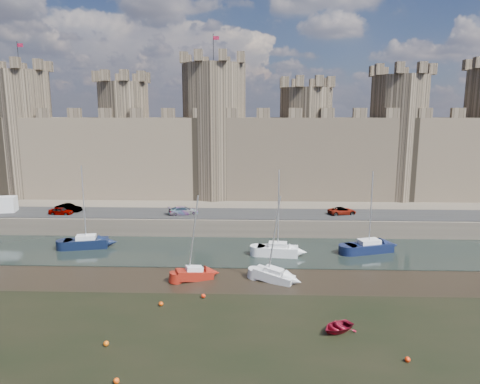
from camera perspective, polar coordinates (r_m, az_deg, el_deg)
The scene contains 20 objects.
ground at distance 33.95m, azimuth -14.95°, elevation -20.45°, with size 160.00×160.00×0.00m, color black.
water_channel at distance 55.32m, azimuth -7.73°, elevation -7.75°, with size 160.00×12.00×0.08m, color black.
quay at distance 89.69m, azimuth -3.92°, elevation 0.17°, with size 160.00×60.00×2.50m, color #4C443A.
road at distance 64.15m, azimuth -6.30°, elevation -2.84°, with size 160.00×7.00×0.10m, color black.
castle at distance 76.60m, azimuth -5.41°, elevation 6.25°, with size 108.50×11.00×29.00m.
car_0 at distance 68.17m, azimuth -22.78°, elevation -2.35°, with size 1.38×3.42×1.16m, color gray.
car_1 at distance 69.61m, azimuth -21.90°, elevation -1.99°, with size 1.35×3.88×1.28m, color gray.
car_2 at distance 63.48m, azimuth -7.58°, elevation -2.47°, with size 1.77×4.36×1.26m, color gray.
car_3 at distance 64.73m, azimuth 13.46°, elevation -2.47°, with size 1.90×4.12×1.14m, color gray.
sailboat_1 at distance 59.03m, azimuth -19.80°, elevation -6.31°, with size 5.68×3.21×10.73m.
sailboat_2 at distance 52.85m, azimuth 5.05°, elevation -7.66°, with size 5.07×2.40×10.58m.
sailboat_3 at distance 56.38m, azimuth 16.79°, elevation -6.96°, with size 6.26×3.92×10.25m.
sailboat_4 at distance 45.94m, azimuth -6.11°, elevation -10.72°, with size 4.16×2.89×9.07m.
sailboat_5 at distance 45.43m, azimuth 4.52°, elevation -10.97°, with size 4.51×3.22×9.08m.
dinghy_4 at distance 36.77m, azimuth 12.90°, elevation -17.23°, with size 2.20×0.64×3.08m, color maroon.
buoy_1 at distance 40.72m, azimuth -10.50°, elevation -14.45°, with size 0.43×0.43×0.43m, color #CD4009.
buoy_2 at distance 31.28m, azimuth -16.16°, elevation -23.02°, with size 0.39×0.39×0.39m, color #EB490A.
buoy_3 at distance 41.79m, azimuth -4.91°, elevation -13.64°, with size 0.41×0.41×0.41m, color red.
buoy_4 at distance 35.52m, azimuth -17.42°, elevation -18.72°, with size 0.41×0.41×0.41m, color #DD5709.
buoy_5 at distance 34.36m, azimuth 21.44°, elevation -20.07°, with size 0.39×0.39×0.39m, color #F1300A.
Camera 1 is at (9.18, -27.77, 17.25)m, focal length 32.00 mm.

